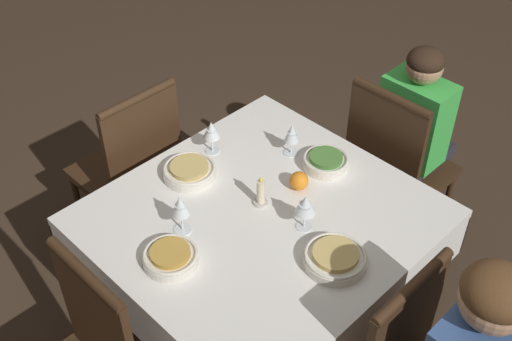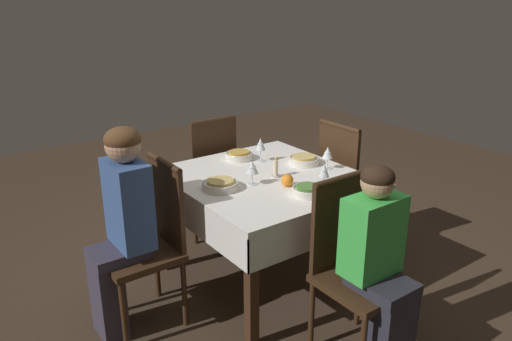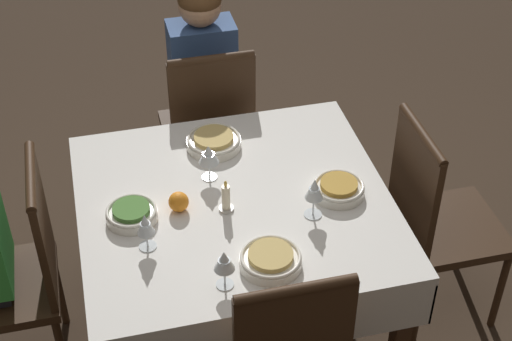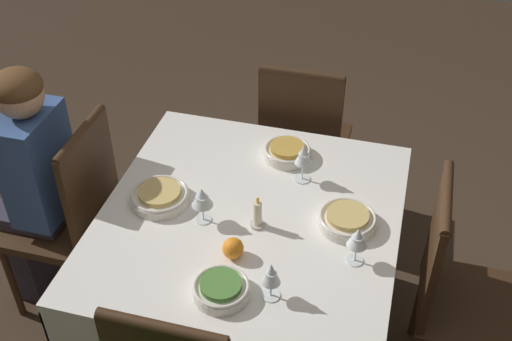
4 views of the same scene
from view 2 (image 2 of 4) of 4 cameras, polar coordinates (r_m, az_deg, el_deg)
ground_plane at (r=3.51m, az=1.11°, el=-12.14°), size 8.00×8.00×0.00m
dining_table at (r=3.21m, az=1.18°, el=-2.18°), size 1.16×1.10×0.75m
chair_south at (r=2.94m, az=-12.01°, el=-7.44°), size 0.42×0.42×0.98m
chair_east at (r=2.69m, az=11.09°, el=-10.16°), size 0.42×0.42×0.98m
chair_north at (r=3.78m, az=10.46°, el=-1.02°), size 0.42×0.42×0.98m
chair_west at (r=3.92m, az=-5.60°, el=-0.01°), size 0.42×0.42×0.98m
person_adult_denim at (r=2.83m, az=-15.17°, el=-5.55°), size 0.30×0.34×1.20m
person_child_green at (r=2.56m, az=13.96°, el=-10.30°), size 0.33×0.30×1.09m
bowl_south at (r=2.98m, az=-4.08°, el=-1.59°), size 0.22×0.22×0.06m
wine_glass_south at (r=3.01m, az=-0.46°, el=0.32°), size 0.08×0.08×0.15m
bowl_east at (r=2.90m, az=5.96°, el=-2.26°), size 0.19×0.19×0.06m
wine_glass_east at (r=3.00m, az=7.79°, el=-0.07°), size 0.06×0.06×0.15m
bowl_north at (r=3.42m, az=5.51°, el=1.23°), size 0.21×0.21×0.06m
wine_glass_north at (r=3.31m, az=8.19°, el=1.95°), size 0.07×0.07×0.15m
bowl_west at (r=3.50m, az=-1.92°, el=1.77°), size 0.20×0.20×0.06m
wine_glass_west at (r=3.42m, az=0.51°, el=2.93°), size 0.07×0.07×0.17m
candle_centerpiece at (r=3.16m, az=2.26°, el=0.13°), size 0.06×0.06×0.14m
orange_fruit at (r=3.01m, az=3.56°, el=-1.13°), size 0.08×0.08×0.08m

